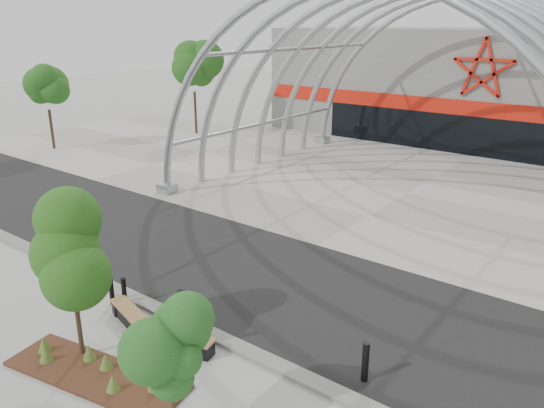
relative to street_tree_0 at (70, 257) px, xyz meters
name	(u,v)px	position (x,y,z in m)	size (l,w,h in m)	color
ground	(191,320)	(1.01, 3.04, -2.90)	(140.00, 140.00, 0.00)	#9E9E99
road	(263,277)	(1.01, 6.54, -2.89)	(140.00, 7.00, 0.02)	black
forecourt	(407,194)	(1.01, 18.54, -2.88)	(60.00, 17.00, 0.04)	#9A968A
kerb	(185,322)	(1.01, 2.79, -2.84)	(60.00, 0.50, 0.12)	slate
arena_building	(512,85)	(1.01, 36.49, 1.09)	(34.00, 15.24, 8.00)	slate
vault_canopy	(407,194)	(1.01, 18.54, -2.89)	(20.80, 15.80, 20.36)	#A1A7AB
planting_bed	(94,371)	(0.98, -0.31, -2.78)	(5.18, 2.43, 0.53)	#361A14
street_tree_0	(70,257)	(0.00, 0.00, 0.00)	(1.77, 1.77, 4.04)	#2F2115
street_tree_1	(169,350)	(4.25, -0.57, -0.63)	(1.34, 1.34, 3.16)	#332815
bench_0	(132,319)	(-0.11, 1.76, -2.68)	(2.26, 1.04, 0.46)	black
bench_1	(177,341)	(1.76, 1.78, -2.67)	(2.30, 1.00, 0.47)	black
bollard_0	(124,292)	(-1.26, 2.38, -2.43)	(0.15, 0.15, 0.95)	black
bollard_1	(111,291)	(-1.66, 2.19, -2.43)	(0.15, 0.15, 0.94)	black
bollard_2	(181,308)	(1.01, 2.68, -2.33)	(0.18, 0.18, 1.14)	black
bollard_3	(207,329)	(2.40, 2.34, -2.35)	(0.18, 0.18, 1.11)	black
bollard_4	(365,362)	(6.51, 3.68, -2.35)	(0.18, 0.18, 1.10)	black
bg_tree_0	(194,74)	(-18.99, 23.04, 1.74)	(3.00, 3.00, 6.45)	black
bg_tree_2	(47,93)	(-22.99, 13.04, 0.96)	(2.55, 2.55, 5.38)	black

